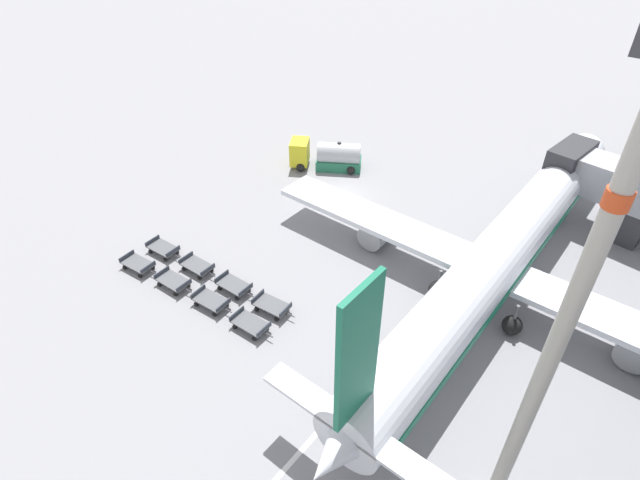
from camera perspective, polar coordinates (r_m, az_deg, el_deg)
ground_plane at (r=48.25m, az=2.62°, el=5.15°), size 500.00×500.00×0.00m
airplane at (r=37.64m, az=19.85°, el=-1.68°), size 37.41×42.55×13.01m
fuel_tanker_primary at (r=52.41m, az=1.08°, el=9.55°), size 7.53×5.87×2.98m
baggage_dolly_row_near_col_a at (r=41.53m, az=-20.08°, el=-2.62°), size 3.31×1.72×0.92m
baggage_dolly_row_near_col_b at (r=39.06m, az=-16.43°, el=-4.57°), size 3.29×1.64×0.92m
baggage_dolly_row_near_col_c at (r=36.78m, az=-12.35°, el=-6.83°), size 3.31×1.70×0.92m
baggage_dolly_row_near_col_d at (r=34.69m, az=-7.95°, el=-9.49°), size 3.29×1.64×0.92m
baggage_dolly_row_mid_a_col_a at (r=42.52m, az=-17.49°, el=-0.94°), size 3.30×1.67×0.92m
baggage_dolly_row_mid_a_col_b at (r=39.99m, az=-13.86°, el=-2.92°), size 3.28×1.62×0.92m
baggage_dolly_row_mid_a_col_c at (r=37.68m, az=-9.82°, el=-5.16°), size 3.28×1.62×0.92m
baggage_dolly_row_mid_a_col_d at (r=35.76m, az=-5.54°, el=-7.49°), size 3.32×1.74×0.92m
apron_light_mast at (r=19.77m, az=25.99°, el=-9.10°), size 2.00×0.79×22.66m
stand_guidance_stripe at (r=34.13m, az=8.62°, el=-11.72°), size 1.08×37.55×0.01m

